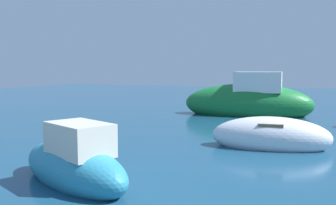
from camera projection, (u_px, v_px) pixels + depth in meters
name	position (u px, v px, depth m)	size (l,w,h in m)	color
moored_boat_1	(271.00, 136.00, 10.12)	(3.30, 1.59, 1.10)	white
moored_boat_4	(248.00, 101.00, 17.15)	(6.00, 2.51, 2.43)	#197233
moored_boat_8	(74.00, 164.00, 6.99)	(3.31, 2.28, 1.40)	teal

